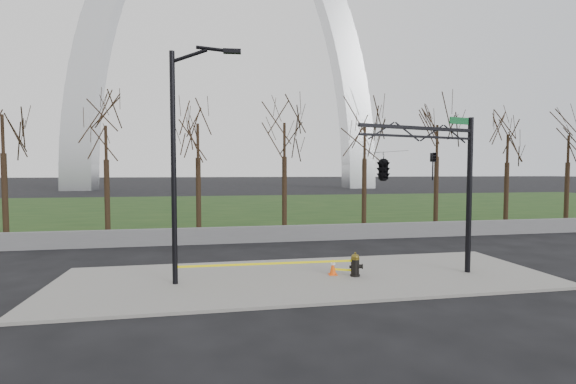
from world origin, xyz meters
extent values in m
plane|color=black|center=(0.00, 0.00, 0.00)|extent=(500.00, 500.00, 0.00)
cube|color=gray|center=(0.00, 0.00, 0.05)|extent=(18.00, 6.00, 0.10)
cube|color=#163413|center=(0.00, 30.00, 0.03)|extent=(120.00, 40.00, 0.06)
cube|color=#59595B|center=(0.00, 8.00, 0.45)|extent=(60.00, 0.30, 0.90)
cylinder|color=black|center=(1.73, -0.28, 0.13)|extent=(0.36, 0.36, 0.06)
cylinder|color=black|center=(1.73, -0.28, 0.42)|extent=(0.27, 0.27, 0.63)
cylinder|color=black|center=(1.94, -0.36, 0.47)|extent=(0.26, 0.23, 0.17)
cylinder|color=black|center=(1.58, -0.22, 0.44)|extent=(0.14, 0.14, 0.11)
cylinder|color=brown|center=(1.73, -0.28, 0.76)|extent=(0.32, 0.32, 0.06)
ellipsoid|color=brown|center=(1.73, -0.28, 0.82)|extent=(0.30, 0.30, 0.22)
cylinder|color=brown|center=(1.73, -0.28, 0.95)|extent=(0.06, 0.06, 0.08)
cube|color=#FF540D|center=(0.98, 0.06, 0.12)|extent=(0.34, 0.34, 0.03)
cone|color=#FF540D|center=(0.98, 0.06, 0.42)|extent=(0.24, 0.24, 0.57)
cylinder|color=white|center=(0.98, 0.06, 0.52)|extent=(0.18, 0.18, 0.09)
cylinder|color=black|center=(-4.72, -0.09, 4.00)|extent=(0.18, 0.18, 8.00)
cylinder|color=black|center=(-4.17, -0.14, 7.85)|extent=(1.27, 0.22, 0.56)
cylinder|color=black|center=(-3.32, -0.21, 8.10)|extent=(1.21, 0.22, 0.22)
cube|color=black|center=(-2.73, -0.25, 8.05)|extent=(0.62, 0.27, 0.14)
cylinder|color=black|center=(6.20, -0.50, 3.00)|extent=(0.20, 0.20, 6.00)
cube|color=black|center=(3.76, -1.07, 5.50)|extent=(4.90, 1.24, 0.12)
cube|color=black|center=(3.76, -1.07, 5.20)|extent=(4.89, 1.20, 0.08)
cube|color=#0C5926|center=(5.61, -0.64, 5.85)|extent=(0.89, 0.24, 0.25)
imported|color=black|center=(4.44, -0.91, 4.15)|extent=(0.20, 0.23, 1.00)
imported|color=black|center=(2.30, -1.40, 4.15)|extent=(1.07, 2.54, 1.00)
cube|color=#FFF00D|center=(-1.49, -0.19, 0.68)|extent=(6.45, 0.19, 0.08)
cube|color=#FFF00D|center=(1.36, -0.11, 0.31)|extent=(0.75, 0.34, 0.08)
camera|label=1|loc=(-3.45, -14.38, 3.99)|focal=25.31mm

